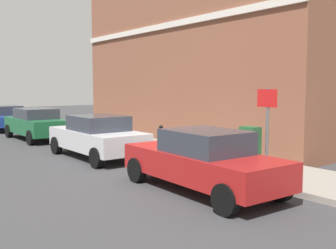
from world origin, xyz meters
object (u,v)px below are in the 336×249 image
at_px(car_red, 202,160).
at_px(car_green, 36,123).
at_px(bollard_far_kerb, 161,139).
at_px(car_silver, 97,136).
at_px(bollard_near_cabinet, 214,140).
at_px(car_blue, 5,117).
at_px(street_sign, 267,120).
at_px(utility_cabinet, 250,147).

distance_m(car_red, car_green, 11.47).
bearing_deg(car_red, bollard_far_kerb, -20.92).
relative_size(car_silver, bollard_near_cabinet, 4.14).
distance_m(car_red, car_blue, 16.79).
relative_size(car_green, bollard_near_cabinet, 4.15).
bearing_deg(bollard_far_kerb, street_sign, -89.74).
relative_size(bollard_near_cabinet, street_sign, 0.45).
bearing_deg(car_silver, car_red, 178.99).
distance_m(car_silver, bollard_far_kerb, 2.27).
height_order(car_silver, car_blue, car_silver).
relative_size(car_silver, street_sign, 1.87).
relative_size(car_blue, street_sign, 1.92).
bearing_deg(utility_cabinet, bollard_far_kerb, 111.95).
height_order(car_blue, bollard_near_cabinet, car_blue).
relative_size(car_green, car_blue, 0.98).
height_order(utility_cabinet, street_sign, street_sign).
xyz_separation_m(car_blue, bollard_near_cabinet, (2.92, -14.21, -0.02)).
bearing_deg(street_sign, car_silver, 104.16).
bearing_deg(car_red, car_blue, 1.89).
xyz_separation_m(car_silver, street_sign, (1.54, -6.09, 0.90)).
bearing_deg(utility_cabinet, street_sign, -126.97).
bearing_deg(bollard_near_cabinet, street_sign, -111.47).
xyz_separation_m(car_blue, utility_cabinet, (2.82, -15.86, -0.04)).
xyz_separation_m(car_silver, car_blue, (-0.13, 11.28, -0.04)).
relative_size(car_red, bollard_far_kerb, 4.28).
relative_size(car_silver, car_blue, 0.97).
bearing_deg(street_sign, bollard_far_kerb, 90.26).
bearing_deg(car_green, car_silver, -179.33).
relative_size(car_red, bollard_near_cabinet, 4.28).
bearing_deg(car_blue, utility_cabinet, -169.37).
distance_m(car_blue, street_sign, 17.48).
bearing_deg(bollard_near_cabinet, car_blue, 101.59).
height_order(utility_cabinet, bollard_far_kerb, utility_cabinet).
bearing_deg(car_green, utility_cabinet, -165.57).
relative_size(car_red, car_blue, 1.01).
distance_m(car_green, car_blue, 5.32).
height_order(car_silver, bollard_near_cabinet, car_silver).
xyz_separation_m(bollard_far_kerb, street_sign, (0.02, -4.41, 0.96)).
distance_m(car_green, utility_cabinet, 10.90).
bearing_deg(bollard_far_kerb, utility_cabinet, -68.05).
xyz_separation_m(car_green, bollard_far_kerb, (1.63, -7.65, -0.06)).
bearing_deg(bollard_near_cabinet, car_silver, 133.51).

